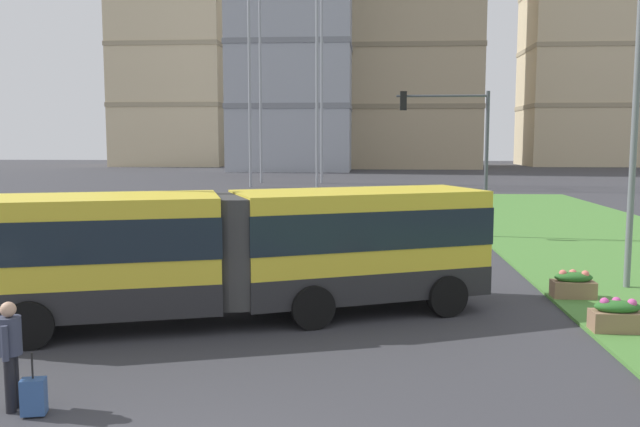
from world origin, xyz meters
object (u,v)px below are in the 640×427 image
Objects in this scene: traffic_light_far_right at (457,138)px; apartment_tower_west at (173,22)px; streetlight_median at (636,92)px; pedestrian_crossing at (10,348)px; flower_planter_2 at (617,315)px; rolling_suitcase at (34,396)px; apartment_tower_westcentre at (293,21)px; flower_planter_3 at (573,284)px; apartment_tower_eastcentre at (585,23)px; car_grey_wagon at (171,225)px; articulated_bus at (245,250)px.

traffic_light_far_right is 0.13× the size of apartment_tower_west.
traffic_light_far_right is 0.62× the size of streetlight_median.
flower_planter_2 is at bearing 23.99° from pedestrian_crossing.
rolling_suitcase is 87.46m from apartment_tower_westcentre.
traffic_light_far_right reaches higher than pedestrian_crossing.
apartment_tower_eastcentre reaches higher than flower_planter_3.
car_grey_wagon is 4.70× the size of rolling_suitcase.
streetlight_median is 100.13m from apartment_tower_west.
car_grey_wagon is 17.12m from pedestrian_crossing.
articulated_bus is 6.38m from rolling_suitcase.
apartment_tower_west reaches higher than streetlight_median.
flower_planter_2 is 1.00× the size of flower_planter_3.
rolling_suitcase is at bearing -114.53° from traffic_light_far_right.
apartment_tower_eastcentre is (42.93, 86.51, 22.32)m from car_grey_wagon.
pedestrian_crossing is 0.85m from rolling_suitcase.
streetlight_median is at bearing -106.29° from apartment_tower_eastcentre.
car_grey_wagon is at bearing -168.69° from traffic_light_far_right.
pedestrian_crossing is at bearing -143.86° from streetlight_median.
apartment_tower_west reaches higher than traffic_light_far_right.
apartment_tower_westcentre is at bearing -35.11° from apartment_tower_west.
flower_planter_2 is 0.17× the size of traffic_light_far_right.
apartment_tower_west is (-26.96, 99.92, 23.06)m from rolling_suitcase.
flower_planter_2 is at bearing -83.48° from traffic_light_far_right.
apartment_tower_westcentre is (-16.10, 76.64, 20.27)m from flower_planter_3.
apartment_tower_westcentre reaches higher than flower_planter_2.
traffic_light_far_right is (11.90, 2.38, 3.56)m from car_grey_wagon.
traffic_light_far_right reaches higher than rolling_suitcase.
car_grey_wagon is 0.10× the size of apartment_tower_west.
car_grey_wagon is 99.12m from apartment_tower_eastcentre.
car_grey_wagon is 4.14× the size of flower_planter_2.
articulated_bus is 6.26m from pedestrian_crossing.
apartment_tower_eastcentre is at bearing 3.18° from apartment_tower_west.
streetlight_median is (12.90, 9.42, 4.53)m from pedestrian_crossing.
rolling_suitcase is 106.03m from apartment_tower_west.
streetlight_median is 78.85m from apartment_tower_westcentre.
apartment_tower_westcentre is (21.41, -15.05, -2.67)m from apartment_tower_west.
articulated_bus is at bearing -159.70° from streetlight_median.
articulated_bus is at bearing -111.09° from apartment_tower_eastcentre.
pedestrian_crossing is (-2.66, -5.63, -0.65)m from articulated_bus.
apartment_tower_eastcentre reaches higher than flower_planter_2.
articulated_bus is 8.76m from flower_planter_3.
flower_planter_3 is (8.33, 2.40, -1.23)m from articulated_bus.
flower_planter_3 is 102.36m from apartment_tower_eastcentre.
traffic_light_far_right is 68.92m from apartment_tower_westcentre.
car_grey_wagon is 70.67m from apartment_tower_westcentre.
traffic_light_far_right is (9.35, 19.30, 3.31)m from pedestrian_crossing.
flower_planter_2 is 105.29m from apartment_tower_eastcentre.
streetlight_median reaches higher than flower_planter_3.
apartment_tower_west is at bearing 113.58° from streetlight_median.
rolling_suitcase is 113.36m from apartment_tower_eastcentre.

